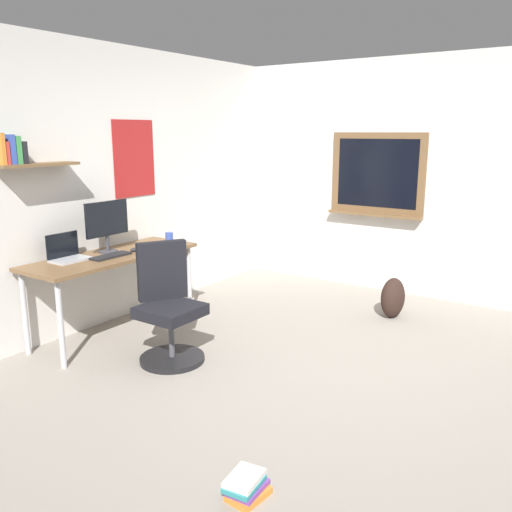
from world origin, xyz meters
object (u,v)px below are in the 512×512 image
Objects in this scene: monitor_primary at (107,223)px; book_stack_on_floor at (246,486)px; desk at (113,262)px; computer_mouse at (135,249)px; keyboard at (111,256)px; coffee_mug at (169,237)px; laptop at (67,254)px; backpack at (393,298)px; office_chair at (168,311)px.

monitor_primary is 2.85m from book_stack_on_floor.
book_stack_on_floor is at bearing -117.03° from desk.
computer_mouse reaches higher than desk.
computer_mouse reaches higher than book_stack_on_floor.
book_stack_on_floor is at bearing -116.15° from keyboard.
coffee_mug is (0.70, -0.02, 0.12)m from desk.
book_stack_on_floor is (-0.81, -2.44, -0.74)m from laptop.
keyboard is at bearing 63.85° from book_stack_on_floor.
book_stack_on_floor is at bearing -172.97° from backpack.
laptop is 0.36m from keyboard.
coffee_mug is at bearing -8.89° from laptop.
coffee_mug reaches higher than desk.
backpack is at bearing -43.75° from keyboard.
laptop reaches higher than desk.
laptop reaches higher than office_chair.
office_chair is 1.86m from book_stack_on_floor.
keyboard is 0.28m from computer_mouse.
monitor_primary reaches higher than office_chair.
office_chair is 4.00× the size of book_stack_on_floor.
book_stack_on_floor is (-3.03, -0.37, -0.14)m from backpack.
office_chair is 2.36× the size of backpack.
backpack is at bearing -48.23° from computer_mouse.
desk is at bearing -113.01° from monitor_primary.
coffee_mug is at bearing 121.15° from backpack.
laptop is at bearing 171.11° from coffee_mug.
desk is 5.19× the size of laptop.
monitor_primary is 1.15× the size of backpack.
monitor_primary reaches higher than computer_mouse.
backpack is at bearing -29.73° from office_chair.
backpack is at bearing -48.08° from monitor_primary.
keyboard is (0.28, -0.22, -0.04)m from laptop.
office_chair is at bearing -115.06° from computer_mouse.
laptop is at bearing 158.90° from computer_mouse.
office_chair reaches higher than coffee_mug.
computer_mouse is 0.26× the size of backpack.
keyboard is at bearing 136.25° from backpack.
office_chair is 9.13× the size of computer_mouse.
office_chair reaches higher than computer_mouse.
laptop reaches higher than keyboard.
coffee_mug is 3.04m from book_stack_on_floor.
keyboard is 2.73m from backpack.
computer_mouse is (0.56, -0.22, -0.04)m from laptop.
keyboard is at bearing -125.60° from monitor_primary.
monitor_primary is at bearing 54.40° from keyboard.
monitor_primary is 4.46× the size of computer_mouse.
desk is 3.46× the size of monitor_primary.
computer_mouse is at bearing 131.77° from backpack.
monitor_primary is 2.83m from backpack.
monitor_primary is (0.40, -0.05, 0.22)m from laptop.
book_stack_on_floor is at bearing -116.88° from monitor_primary.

